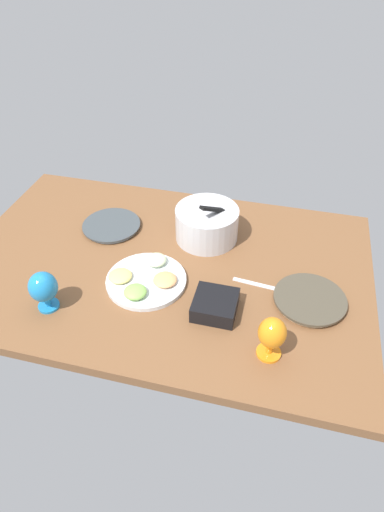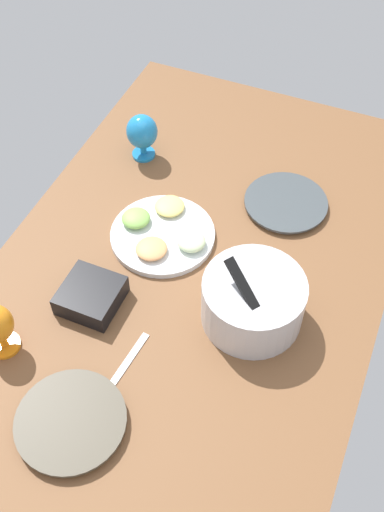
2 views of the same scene
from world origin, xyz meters
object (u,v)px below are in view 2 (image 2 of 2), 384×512
(mixing_bowl, at_px, (253,300))
(fruit_platter, at_px, (162,233))
(hurricane_glass_blue, at_px, (142,133))
(dinner_plate_left, at_px, (286,203))
(square_bowl_black, at_px, (91,295))
(dinner_plate_right, at_px, (71,422))

(mixing_bowl, bearing_deg, fruit_platter, -116.12)
(mixing_bowl, xyz_separation_m, hurricane_glass_blue, (-0.45, -0.52, 0.02))
(dinner_plate_left, bearing_deg, mixing_bowl, 4.91)
(fruit_platter, bearing_deg, square_bowl_black, -15.42)
(fruit_platter, xyz_separation_m, square_bowl_black, (0.28, -0.08, 0.02))
(dinner_plate_left, relative_size, dinner_plate_right, 0.97)
(dinner_plate_right, relative_size, mixing_bowl, 0.99)
(dinner_plate_right, bearing_deg, square_bowl_black, -159.28)
(hurricane_glass_blue, bearing_deg, dinner_plate_right, 15.31)
(dinner_plate_right, bearing_deg, fruit_platter, -175.86)
(dinner_plate_right, xyz_separation_m, hurricane_glass_blue, (-0.89, -0.24, 0.08))
(dinner_plate_right, xyz_separation_m, square_bowl_black, (-0.32, -0.12, 0.02))
(mixing_bowl, distance_m, fruit_platter, 0.36)
(dinner_plate_left, bearing_deg, square_bowl_black, -34.39)
(dinner_plate_right, height_order, fruit_platter, fruit_platter)
(dinner_plate_left, bearing_deg, hurricane_glass_blue, -94.32)
(mixing_bowl, bearing_deg, square_bowl_black, -73.34)
(dinner_plate_left, distance_m, fruit_platter, 0.38)
(dinner_plate_left, relative_size, hurricane_glass_blue, 1.63)
(dinner_plate_left, xyz_separation_m, fruit_platter, (0.25, -0.29, 0.01))
(mixing_bowl, relative_size, fruit_platter, 0.87)
(hurricane_glass_blue, xyz_separation_m, square_bowl_black, (0.57, 0.12, -0.06))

